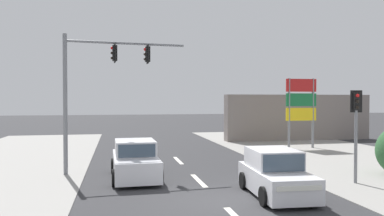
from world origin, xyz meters
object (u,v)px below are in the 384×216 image
pedestal_signal_right_kerb (356,120)px  sedan_kerbside_parked (135,161)px  shopping_plaza_sign (301,103)px  hatchback_crossing_left (275,174)px  traffic_signal_mast (97,78)px

pedestal_signal_right_kerb → sedan_kerbside_parked: bearing=162.0°
pedestal_signal_right_kerb → sedan_kerbside_parked: pedestal_signal_right_kerb is taller
shopping_plaza_sign → pedestal_signal_right_kerb: bearing=-106.6°
pedestal_signal_right_kerb → hatchback_crossing_left: (-3.74, -1.03, -1.71)m
shopping_plaza_sign → hatchback_crossing_left: bearing=-121.4°
traffic_signal_mast → pedestal_signal_right_kerb: 10.73m
sedan_kerbside_parked → hatchback_crossing_left: 5.79m
traffic_signal_mast → pedestal_signal_right_kerb: bearing=-22.6°
hatchback_crossing_left → sedan_kerbside_parked: bearing=140.4°
shopping_plaza_sign → sedan_kerbside_parked: size_ratio=1.08×
traffic_signal_mast → shopping_plaza_sign: bearing=24.8°
traffic_signal_mast → pedestal_signal_right_kerb: traffic_signal_mast is taller
pedestal_signal_right_kerb → sedan_kerbside_parked: size_ratio=0.83×
pedestal_signal_right_kerb → hatchback_crossing_left: bearing=-164.6°
traffic_signal_mast → sedan_kerbside_parked: 4.04m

